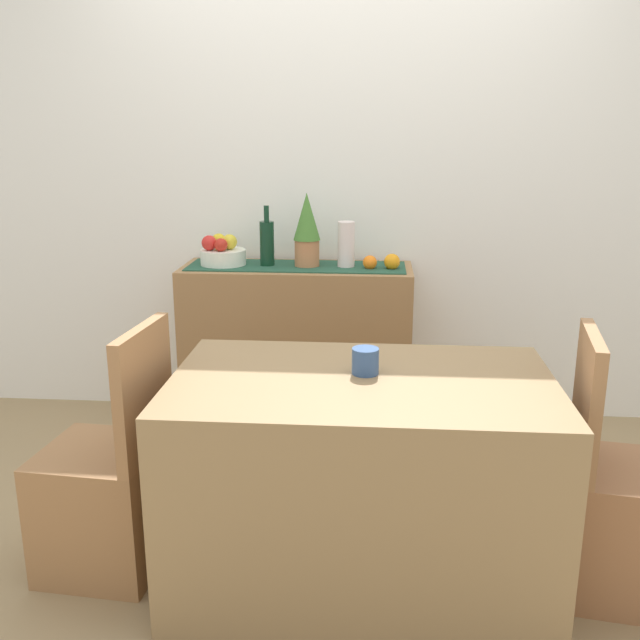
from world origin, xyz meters
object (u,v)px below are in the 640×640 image
(sideboard_console, at_px, (297,347))
(fruit_bowl, at_px, (223,257))
(ceramic_vase, at_px, (346,245))
(chair_near_window, at_px, (108,497))
(wine_bottle, at_px, (267,243))
(chair_by_corner, at_px, (626,518))
(potted_plant, at_px, (307,229))
(dining_table, at_px, (361,480))
(coffee_cup, at_px, (365,361))

(sideboard_console, relative_size, fruit_bowl, 5.07)
(ceramic_vase, bearing_deg, chair_near_window, -121.07)
(wine_bottle, height_order, ceramic_vase, wine_bottle)
(chair_by_corner, bearing_deg, potted_plant, 132.92)
(chair_by_corner, bearing_deg, sideboard_console, 134.16)
(fruit_bowl, height_order, potted_plant, potted_plant)
(potted_plant, distance_m, dining_table, 1.49)
(ceramic_vase, relative_size, coffee_cup, 2.56)
(dining_table, xyz_separation_m, chair_near_window, (-0.89, -0.00, -0.10))
(fruit_bowl, xyz_separation_m, coffee_cup, (0.74, -1.25, -0.11))
(fruit_bowl, bearing_deg, wine_bottle, 0.00)
(coffee_cup, distance_m, chair_near_window, 1.04)
(ceramic_vase, distance_m, potted_plant, 0.21)
(dining_table, height_order, coffee_cup, coffee_cup)
(fruit_bowl, relative_size, potted_plant, 0.62)
(sideboard_console, xyz_separation_m, dining_table, (0.36, -1.30, -0.06))
(ceramic_vase, bearing_deg, chair_by_corner, -52.10)
(fruit_bowl, distance_m, ceramic_vase, 0.63)
(fruit_bowl, height_order, wine_bottle, wine_bottle)
(coffee_cup, bearing_deg, potted_plant, 104.22)
(wine_bottle, height_order, chair_by_corner, wine_bottle)
(fruit_bowl, relative_size, coffee_cup, 2.55)
(ceramic_vase, bearing_deg, coffee_cup, -84.48)
(sideboard_console, xyz_separation_m, chair_by_corner, (1.26, -1.29, -0.16))
(dining_table, height_order, chair_near_window, chair_near_window)
(fruit_bowl, bearing_deg, dining_table, -60.45)
(fruit_bowl, distance_m, wine_bottle, 0.24)
(fruit_bowl, distance_m, dining_table, 1.58)
(coffee_cup, distance_m, chair_by_corner, 1.03)
(chair_near_window, bearing_deg, ceramic_vase, 58.93)
(sideboard_console, distance_m, wine_bottle, 0.57)
(wine_bottle, xyz_separation_m, dining_table, (0.51, -1.30, -0.60))
(coffee_cup, bearing_deg, chair_near_window, -176.99)
(fruit_bowl, bearing_deg, potted_plant, 0.00)
(sideboard_console, xyz_separation_m, ceramic_vase, (0.25, 0.00, 0.54))
(potted_plant, height_order, coffee_cup, potted_plant)
(potted_plant, height_order, chair_by_corner, potted_plant)
(sideboard_console, distance_m, chair_by_corner, 1.81)
(sideboard_console, distance_m, coffee_cup, 1.35)
(wine_bottle, xyz_separation_m, coffee_cup, (0.52, -1.25, -0.19))
(sideboard_console, height_order, chair_near_window, chair_near_window)
(ceramic_vase, xyz_separation_m, dining_table, (0.11, -1.30, -0.60))
(dining_table, bearing_deg, coffee_cup, 79.78)
(fruit_bowl, height_order, chair_by_corner, fruit_bowl)
(potted_plant, bearing_deg, sideboard_console, -180.00)
(chair_near_window, bearing_deg, fruit_bowl, 82.98)
(wine_bottle, xyz_separation_m, chair_near_window, (-0.38, -1.30, -0.71))
(dining_table, distance_m, coffee_cup, 0.42)
(chair_near_window, bearing_deg, sideboard_console, 67.67)
(potted_plant, relative_size, coffee_cup, 4.12)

